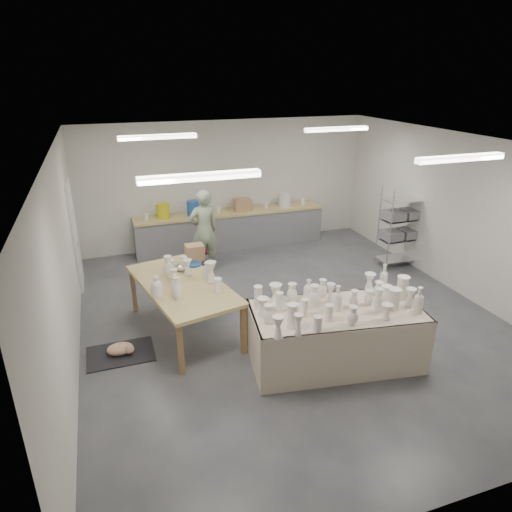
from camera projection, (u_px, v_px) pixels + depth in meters
name	position (u px, v px, depth m)	size (l,w,h in m)	color
room	(285.00, 204.00, 7.34)	(8.00, 8.02, 3.00)	#424449
back_counter	(231.00, 228.00, 11.11)	(4.60, 0.60, 1.24)	tan
wire_shelf	(401.00, 225.00, 9.92)	(0.88, 0.48, 1.80)	silver
drying_table	(335.00, 334.00, 6.67)	(2.61, 1.52, 1.25)	olive
work_table	(184.00, 280.00, 7.43)	(1.62, 2.51, 1.24)	tan
rug	(121.00, 354.00, 7.00)	(1.00, 0.70, 0.02)	black
cat	(121.00, 349.00, 6.96)	(0.47, 0.40, 0.17)	white
potter	(204.00, 231.00, 9.67)	(0.65, 0.43, 1.78)	#94A983
red_stool	(202.00, 252.00, 10.13)	(0.46, 0.46, 0.34)	maroon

